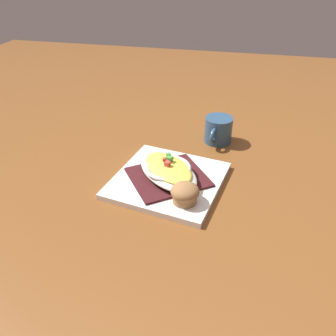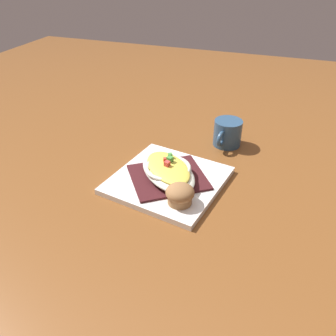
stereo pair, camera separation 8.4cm
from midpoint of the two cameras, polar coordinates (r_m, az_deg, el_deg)
name	(u,v)px [view 2 (the right image)]	position (r m, az deg, el deg)	size (l,w,h in m)	color
ground_plane	(168,183)	(0.87, 2.78, -2.56)	(2.60, 2.60, 0.00)	brown
square_plate	(168,180)	(0.87, 2.79, -2.16)	(0.26, 0.26, 0.01)	white
folded_napkin	(168,177)	(0.86, 2.81, -1.60)	(0.16, 0.18, 0.01)	#3F171A
gratin_dish	(168,170)	(0.85, 2.85, -0.39)	(0.22, 0.22, 0.05)	silver
muffin	(180,194)	(0.77, 5.15, -4.49)	(0.07, 0.07, 0.05)	#986A40
coffee_mug	(227,134)	(1.04, 12.17, 5.49)	(0.11, 0.08, 0.08)	#2D4E6F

